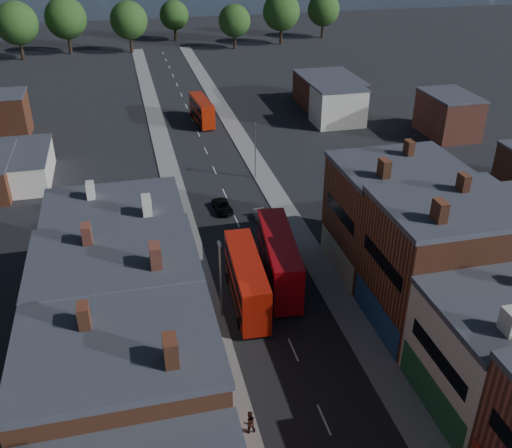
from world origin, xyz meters
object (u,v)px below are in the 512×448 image
bus_2 (202,110)px  car_3 (264,218)px  ped_1 (249,422)px  bus_1 (279,258)px  bus_0 (247,279)px  car_2 (222,207)px

bus_2 → car_3: 38.67m
bus_2 → car_3: bus_2 is taller
car_3 → ped_1: ped_1 is taller
bus_1 → bus_2: (0.01, 51.26, -0.53)m
bus_0 → bus_1: bus_1 is taller
bus_1 → bus_2: bearing=96.8°
bus_0 → ped_1: bus_0 is taller
bus_1 → bus_2: size_ratio=1.23×
bus_2 → car_3: size_ratio=2.60×
car_2 → bus_2: bearing=82.2°
bus_2 → bus_0: bearing=-98.8°
bus_1 → car_2: bus_1 is taller
car_3 → ped_1: size_ratio=2.09×
bus_0 → bus_2: bearing=89.0°
car_2 → ped_1: 35.22m
car_3 → car_2: bearing=128.6°
bus_2 → ped_1: bus_2 is taller
car_2 → car_3: size_ratio=1.12×
car_3 → ped_1: bearing=-113.4°
bus_0 → bus_2: size_ratio=1.13×
bus_0 → car_3: bearing=73.1°
bus_1 → car_2: 17.24m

